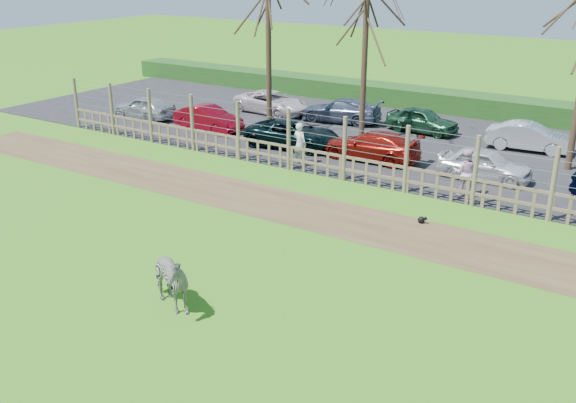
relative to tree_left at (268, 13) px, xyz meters
The scene contains 20 objects.
ground 15.17m from the tree_left, 62.53° to the right, with size 120.00×120.00×0.00m, color #59A930.
dirt_strip 11.74m from the tree_left, 50.91° to the right, with size 34.00×2.80×0.01m, color brown.
asphalt 8.81m from the tree_left, 17.10° to the left, with size 44.00×13.00×0.04m, color #232326.
hedge 12.20m from the tree_left, 54.16° to the left, with size 46.00×2.00×1.10m, color #1E4716.
fence 9.25m from the tree_left, 34.70° to the right, with size 30.16×0.16×2.50m.
tree_left is the anchor object (origin of this frame).
tree_mid 4.67m from the tree_left, 12.53° to the left, with size 4.80×4.80×6.83m.
zebra 17.65m from the tree_left, 64.13° to the right, with size 0.82×1.79×1.51m, color gray.
visitor_a 7.24m from the tree_left, 42.67° to the right, with size 0.63×0.41×1.72m, color silver.
visitor_b 12.49m from the tree_left, 19.01° to the right, with size 0.84×0.65×1.72m, color silver.
crow 13.81m from the tree_left, 33.02° to the right, with size 0.31×0.23×0.25m.
car_0 8.71m from the tree_left, 169.12° to the right, with size 1.42×3.52×1.20m, color #AAAFB3.
car_1 5.81m from the tree_left, 150.53° to the right, with size 1.27×3.64×1.20m, color maroon.
car_2 5.83m from the tree_left, 35.37° to the right, with size 1.99×4.32×1.20m, color black.
car_3 8.16m from the tree_left, 14.42° to the right, with size 1.68×4.13×1.20m, color maroon.
car_4 12.17m from the tree_left, ahead, with size 1.42×3.52×1.20m, color silver.
car_8 6.29m from the tree_left, 122.60° to the left, with size 1.99×4.32×1.20m, color silver.
car_9 6.45m from the tree_left, 59.86° to the left, with size 1.68×4.13×1.20m, color #4C586F.
car_10 8.93m from the tree_left, 31.06° to the left, with size 1.42×3.52×1.20m, color #1F4A2F.
car_11 12.97m from the tree_left, 16.66° to the left, with size 1.27×3.64×1.20m, color silver.
Camera 1 is at (10.79, -12.74, 8.02)m, focal length 40.00 mm.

